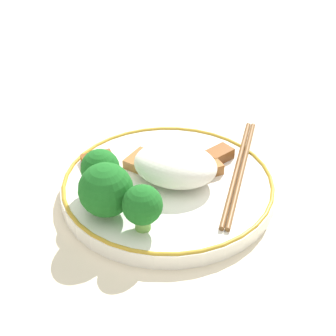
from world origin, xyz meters
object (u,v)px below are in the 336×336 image
broccoli_back_left (100,169)px  broccoli_back_center (106,190)px  broccoli_back_right (140,205)px  plate (168,187)px  chopsticks (239,170)px

broccoli_back_left → broccoli_back_center: broccoli_back_center is taller
broccoli_back_right → plate: bearing=88.6°
broccoli_back_right → chopsticks: size_ratio=0.24×
broccoli_back_left → broccoli_back_right: broccoli_back_left is taller
broccoli_back_left → broccoli_back_center: size_ratio=0.89×
broccoli_back_right → broccoli_back_left: bearing=145.0°
broccoli_back_left → chopsticks: (0.14, 0.08, -0.03)m
plate → broccoli_back_center: size_ratio=4.05×
broccoli_back_center → broccoli_back_left: bearing=121.8°
broccoli_back_right → chopsticks: (0.08, 0.13, -0.03)m
broccoli_back_center → broccoli_back_right: (0.04, -0.01, -0.00)m
broccoli_back_left → broccoli_back_right: size_ratio=1.04×
plate → broccoli_back_left: size_ratio=4.55×
broccoli_back_center → chopsticks: (0.12, 0.12, -0.03)m
plate → chopsticks: (0.07, 0.04, 0.01)m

